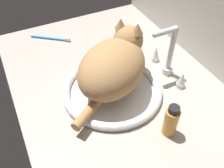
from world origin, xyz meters
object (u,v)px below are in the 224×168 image
at_px(amber_bottle, 171,121).
at_px(toothbrush, 51,38).
at_px(cat, 115,64).
at_px(sink_basin, 112,90).
at_px(faucet, 168,57).

xyz_separation_m(amber_bottle, toothbrush, (-0.64, -0.18, -0.05)).
xyz_separation_m(cat, toothbrush, (-0.40, -0.11, -0.11)).
distance_m(sink_basin, cat, 0.10).
relative_size(faucet, toothbrush, 1.35).
height_order(cat, toothbrush, cat).
relative_size(faucet, amber_bottle, 1.78).
bearing_deg(cat, sink_basin, -56.10).
relative_size(amber_bottle, toothbrush, 0.76).
xyz_separation_m(sink_basin, amber_bottle, (0.23, 0.08, 0.04)).
bearing_deg(toothbrush, cat, 15.68).
xyz_separation_m(faucet, cat, (-0.01, -0.21, 0.04)).
bearing_deg(faucet, sink_basin, -90.00).
height_order(sink_basin, amber_bottle, amber_bottle).
relative_size(sink_basin, faucet, 1.71).
height_order(sink_basin, cat, cat).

